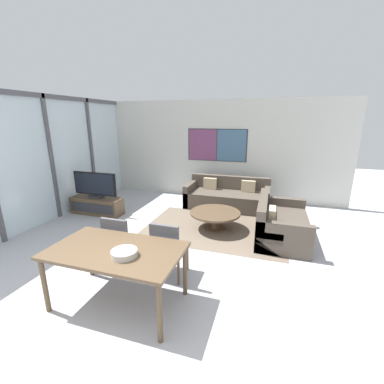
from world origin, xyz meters
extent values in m
plane|color=#B2B2B7|center=(0.00, 0.00, 0.00)|extent=(24.00, 24.00, 0.00)
cube|color=silver|center=(0.00, 5.52, 1.40)|extent=(7.34, 0.06, 2.80)
cube|color=#2D2D33|center=(0.10, 5.48, 1.55)|extent=(1.71, 0.01, 0.91)
cube|color=#753D66|center=(-0.31, 5.47, 1.55)|extent=(0.82, 0.02, 0.87)
cube|color=#426684|center=(0.52, 5.47, 1.55)|extent=(0.82, 0.02, 0.87)
cube|color=silver|center=(-3.17, 2.76, 1.40)|extent=(0.02, 5.52, 2.80)
cube|color=#515156|center=(-3.14, 2.76, 2.75)|extent=(0.07, 5.52, 0.10)
cube|color=#515156|center=(-3.14, 2.76, 1.40)|extent=(0.07, 0.08, 2.80)
cube|color=#515156|center=(-3.14, 4.14, 1.40)|extent=(0.07, 0.08, 2.80)
cube|color=#706051|center=(0.59, 3.18, 0.00)|extent=(2.93, 2.01, 0.01)
cube|color=brown|center=(-2.39, 3.20, 0.21)|extent=(1.29, 0.41, 0.42)
cube|color=#2D2D33|center=(-2.39, 2.99, 0.21)|extent=(1.19, 0.01, 0.23)
cube|color=#2D2D33|center=(-2.39, 3.20, 0.45)|extent=(0.36, 0.20, 0.05)
cube|color=#2D2D33|center=(-2.39, 3.20, 0.51)|extent=(0.06, 0.03, 0.08)
cube|color=black|center=(-2.39, 3.20, 0.77)|extent=(1.15, 0.04, 0.56)
cube|color=black|center=(-2.39, 3.18, 0.77)|extent=(1.07, 0.01, 0.50)
cube|color=#51473D|center=(0.59, 4.63, 0.21)|extent=(2.15, 0.94, 0.42)
cube|color=#51473D|center=(0.59, 5.02, 0.39)|extent=(2.15, 0.16, 0.78)
cube|color=#51473D|center=(-0.41, 4.63, 0.30)|extent=(0.14, 0.94, 0.60)
cube|color=#51473D|center=(1.60, 4.63, 0.30)|extent=(0.14, 0.94, 0.60)
cube|color=#C6B289|center=(0.08, 4.84, 0.57)|extent=(0.36, 0.12, 0.30)
cube|color=#C6B289|center=(1.11, 4.84, 0.57)|extent=(0.36, 0.12, 0.30)
cube|color=#51473D|center=(1.95, 3.17, 0.21)|extent=(0.94, 1.63, 0.42)
cube|color=#51473D|center=(1.56, 3.17, 0.39)|extent=(0.16, 1.63, 0.78)
cube|color=#51473D|center=(1.95, 2.42, 0.30)|extent=(0.94, 0.14, 0.60)
cube|color=#51473D|center=(1.95, 3.92, 0.30)|extent=(0.94, 0.14, 0.60)
cube|color=#C6B289|center=(1.74, 2.80, 0.57)|extent=(0.12, 0.36, 0.30)
cylinder|color=brown|center=(0.59, 3.18, 0.01)|extent=(0.48, 0.48, 0.03)
cylinder|color=brown|center=(0.59, 3.18, 0.17)|extent=(0.19, 0.19, 0.34)
cylinder|color=brown|center=(0.59, 3.18, 0.36)|extent=(1.06, 1.06, 0.04)
cube|color=brown|center=(-0.06, 0.57, 0.74)|extent=(1.61, 0.92, 0.04)
cylinder|color=brown|center=(-0.81, 0.16, 0.36)|extent=(0.06, 0.06, 0.72)
cylinder|color=brown|center=(0.69, 0.16, 0.36)|extent=(0.06, 0.06, 0.72)
cylinder|color=brown|center=(-0.81, 0.97, 0.36)|extent=(0.06, 0.06, 0.72)
cylinder|color=brown|center=(0.69, 0.97, 0.36)|extent=(0.06, 0.06, 0.72)
cube|color=#4C4C51|center=(-0.45, 1.32, 0.42)|extent=(0.46, 0.46, 0.06)
cube|color=#4C4C51|center=(-0.45, 1.11, 0.67)|extent=(0.42, 0.05, 0.43)
cylinder|color=brown|center=(-0.65, 1.12, 0.20)|extent=(0.04, 0.04, 0.39)
cylinder|color=brown|center=(-0.25, 1.12, 0.20)|extent=(0.04, 0.04, 0.39)
cylinder|color=brown|center=(-0.65, 1.52, 0.20)|extent=(0.04, 0.04, 0.39)
cylinder|color=brown|center=(-0.25, 1.52, 0.20)|extent=(0.04, 0.04, 0.39)
cube|color=#4C4C51|center=(0.33, 1.34, 0.42)|extent=(0.46, 0.46, 0.06)
cube|color=#4C4C51|center=(0.33, 1.13, 0.67)|extent=(0.42, 0.05, 0.43)
cylinder|color=brown|center=(0.13, 1.14, 0.20)|extent=(0.04, 0.04, 0.39)
cylinder|color=brown|center=(0.53, 1.14, 0.20)|extent=(0.04, 0.04, 0.39)
cylinder|color=brown|center=(0.13, 1.54, 0.20)|extent=(0.04, 0.04, 0.39)
cylinder|color=brown|center=(0.53, 1.54, 0.20)|extent=(0.04, 0.04, 0.39)
cylinder|color=#B7B2A8|center=(0.14, 0.45, 0.79)|extent=(0.30, 0.30, 0.08)
torus|color=#B7B2A8|center=(0.14, 0.45, 0.82)|extent=(0.30, 0.30, 0.02)
camera|label=1|loc=(1.66, -1.82, 2.27)|focal=24.00mm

